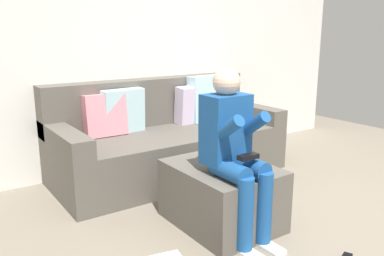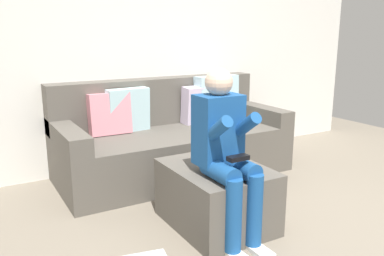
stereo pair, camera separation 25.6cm
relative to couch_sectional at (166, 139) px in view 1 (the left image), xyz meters
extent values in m
plane|color=slate|center=(0.14, -1.96, -0.34)|extent=(6.80, 6.80, 0.00)
cube|color=silver|center=(0.14, 0.45, 1.05)|extent=(5.23, 0.10, 2.80)
cube|color=#59544C|center=(-0.01, -0.08, -0.12)|extent=(2.20, 0.96, 0.44)
cube|color=#59544C|center=(-0.01, 0.29, 0.33)|extent=(2.20, 0.23, 0.47)
cube|color=#59544C|center=(-1.02, -0.08, 0.18)|extent=(0.18, 0.96, 0.16)
cube|color=#59544C|center=(1.00, -0.08, 0.18)|extent=(0.18, 0.96, 0.16)
cube|color=pink|center=(-0.58, 0.10, 0.29)|extent=(0.38, 0.17, 0.39)
cube|color=silver|center=(-0.39, 0.11, 0.30)|extent=(0.42, 0.16, 0.41)
cube|color=silver|center=(0.59, 0.09, 0.34)|extent=(0.48, 0.19, 0.48)
cube|color=silver|center=(0.39, 0.10, 0.29)|extent=(0.39, 0.20, 0.39)
cube|color=#59544C|center=(-0.24, -1.16, -0.12)|extent=(0.61, 0.78, 0.44)
cube|color=#194C8C|center=(-0.29, -1.26, 0.39)|extent=(0.29, 0.21, 0.47)
sphere|color=beige|center=(-0.29, -1.26, 0.71)|extent=(0.18, 0.18, 0.18)
cylinder|color=#194C8C|center=(-0.37, -1.41, 0.16)|extent=(0.13, 0.30, 0.13)
cylinder|color=#194C8C|center=(-0.37, -1.56, -0.08)|extent=(0.11, 0.11, 0.47)
cube|color=white|center=(-0.37, -1.62, -0.33)|extent=(0.10, 0.22, 0.03)
cylinder|color=#194C8C|center=(-0.40, -1.38, 0.41)|extent=(0.08, 0.32, 0.26)
cylinder|color=#194C8C|center=(-0.21, -1.41, 0.16)|extent=(0.13, 0.30, 0.13)
cylinder|color=#194C8C|center=(-0.21, -1.56, -0.08)|extent=(0.11, 0.11, 0.47)
cube|color=white|center=(-0.21, -1.62, -0.33)|extent=(0.10, 0.22, 0.03)
cylinder|color=#194C8C|center=(-0.19, -1.38, 0.41)|extent=(0.08, 0.33, 0.26)
cube|color=black|center=(-0.29, -1.49, 0.26)|extent=(0.14, 0.06, 0.03)
camera|label=1|loc=(-1.94, -3.25, 1.02)|focal=37.42mm
camera|label=2|loc=(-1.72, -3.39, 1.02)|focal=37.42mm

